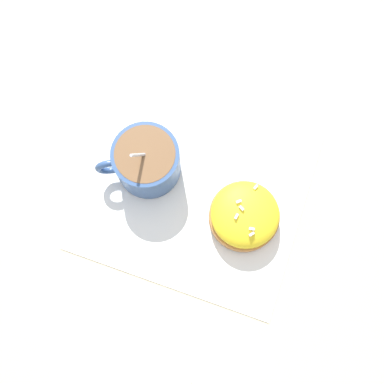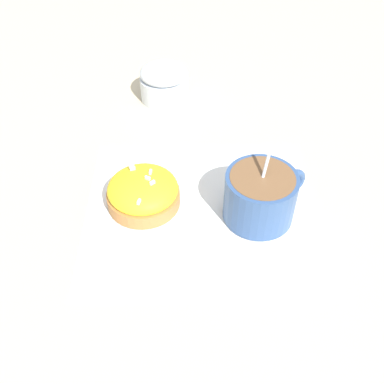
% 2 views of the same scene
% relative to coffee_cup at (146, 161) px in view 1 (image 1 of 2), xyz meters
% --- Properties ---
extents(ground_plane, '(3.00, 3.00, 0.00)m').
position_rel_coffee_cup_xyz_m(ground_plane, '(-0.07, 0.01, -0.04)').
color(ground_plane, '#C6B793').
extents(paper_napkin, '(0.30, 0.28, 0.00)m').
position_rel_coffee_cup_xyz_m(paper_napkin, '(-0.07, 0.01, -0.04)').
color(paper_napkin, white).
rests_on(paper_napkin, ground_plane).
extents(coffee_cup, '(0.11, 0.09, 0.10)m').
position_rel_coffee_cup_xyz_m(coffee_cup, '(0.00, 0.00, 0.00)').
color(coffee_cup, '#335184').
rests_on(coffee_cup, paper_napkin).
extents(frosted_pastry, '(0.09, 0.09, 0.05)m').
position_rel_coffee_cup_xyz_m(frosted_pastry, '(-0.15, 0.03, -0.02)').
color(frosted_pastry, '#B2753D').
rests_on(frosted_pastry, paper_napkin).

